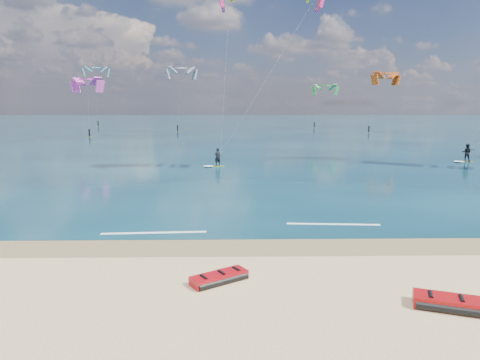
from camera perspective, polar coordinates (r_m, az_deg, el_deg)
ground at (r=55.01m, az=-1.35°, el=3.83°), size 320.00×320.00×0.00m
wet_sand_strip at (r=18.71m, az=-1.97°, el=-8.92°), size 320.00×2.40×0.01m
sea at (r=118.83m, az=-1.18°, el=7.29°), size 320.00×200.00×0.04m
packed_kite_left at (r=15.32m, az=-2.80°, el=-13.40°), size 2.40×2.03×0.36m
packed_kite_mid at (r=14.98m, az=26.86°, el=-15.14°), size 2.90×2.01×0.43m
kitesurfer_main at (r=38.96m, az=0.53°, el=14.75°), size 12.24×6.15×17.89m
shoreline_foam at (r=21.20m, az=0.56°, el=-6.47°), size 13.76×1.85×0.01m
distant_kites at (r=92.74m, az=-4.23°, el=10.19°), size 69.67×38.96×14.68m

